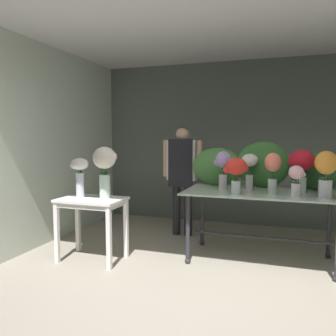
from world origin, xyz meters
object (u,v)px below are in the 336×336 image
(display_table_glass, at_px, (261,202))
(florist, at_px, (182,169))
(vase_blush_freesia, at_px, (296,179))
(vase_ivory_tulips, at_px, (250,165))
(vase_scarlet_lilies, at_px, (236,170))
(vase_white_roses_tall, at_px, (80,173))
(vase_cream_lisianthus_tall, at_px, (105,165))
(vase_coral_roses, at_px, (273,168))
(side_table_white, at_px, (92,207))
(vase_lilac_peonies, at_px, (223,166))
(vase_sunset_carnations, at_px, (326,170))
(vase_crimson_ranunculus, at_px, (301,164))

(display_table_glass, height_order, florist, florist)
(vase_blush_freesia, height_order, vase_ivory_tulips, vase_ivory_tulips)
(vase_scarlet_lilies, bearing_deg, florist, 132.23)
(vase_scarlet_lilies, xyz_separation_m, vase_white_roses_tall, (-1.84, -0.34, -0.06))
(vase_blush_freesia, bearing_deg, vase_cream_lisianthus_tall, -172.68)
(vase_scarlet_lilies, height_order, vase_coral_roses, vase_coral_roses)
(vase_blush_freesia, bearing_deg, vase_ivory_tulips, 138.87)
(side_table_white, bearing_deg, vase_coral_roses, 13.46)
(vase_lilac_peonies, bearing_deg, vase_sunset_carnations, -13.14)
(side_table_white, xyz_separation_m, vase_scarlet_lilies, (1.68, 0.34, 0.47))
(vase_lilac_peonies, bearing_deg, vase_coral_roses, -13.94)
(vase_scarlet_lilies, distance_m, vase_sunset_carnations, 0.94)
(side_table_white, height_order, vase_white_roses_tall, vase_white_roses_tall)
(display_table_glass, xyz_separation_m, vase_ivory_tulips, (-0.16, 0.18, 0.43))
(vase_scarlet_lilies, bearing_deg, vase_lilac_peonies, 123.83)
(vase_crimson_ranunculus, distance_m, vase_white_roses_tall, 2.63)
(vase_crimson_ranunculus, distance_m, vase_lilac_peonies, 0.91)
(display_table_glass, height_order, vase_lilac_peonies, vase_lilac_peonies)
(vase_blush_freesia, xyz_separation_m, vase_sunset_carnations, (0.29, 0.05, 0.10))
(vase_ivory_tulips, height_order, vase_white_roses_tall, vase_ivory_tulips)
(side_table_white, height_order, vase_scarlet_lilies, vase_scarlet_lilies)
(vase_sunset_carnations, distance_m, vase_ivory_tulips, 0.93)
(side_table_white, height_order, vase_sunset_carnations, vase_sunset_carnations)
(florist, xyz_separation_m, vase_white_roses_tall, (-0.90, -1.37, 0.05))
(vase_ivory_tulips, height_order, vase_cream_lisianthus_tall, vase_cream_lisianthus_tall)
(florist, bearing_deg, vase_lilac_peonies, -44.79)
(vase_ivory_tulips, bearing_deg, side_table_white, -155.82)
(florist, relative_size, vase_sunset_carnations, 3.25)
(vase_sunset_carnations, relative_size, vase_ivory_tulips, 1.15)
(vase_scarlet_lilies, distance_m, vase_cream_lisianthus_tall, 1.54)
(display_table_glass, distance_m, vase_white_roses_tall, 2.21)
(vase_coral_roses, bearing_deg, side_table_white, -166.54)
(vase_ivory_tulips, bearing_deg, florist, 151.27)
(vase_ivory_tulips, bearing_deg, vase_white_roses_tall, -157.60)
(vase_coral_roses, relative_size, vase_white_roses_tall, 0.98)
(vase_blush_freesia, distance_m, vase_sunset_carnations, 0.31)
(vase_scarlet_lilies, height_order, vase_white_roses_tall, vase_scarlet_lilies)
(vase_sunset_carnations, bearing_deg, vase_lilac_peonies, 166.86)
(vase_scarlet_lilies, relative_size, vase_blush_freesia, 1.20)
(florist, height_order, vase_cream_lisianthus_tall, florist)
(vase_scarlet_lilies, xyz_separation_m, vase_sunset_carnations, (0.94, 0.04, 0.02))
(florist, distance_m, vase_lilac_peonies, 1.04)
(display_table_glass, relative_size, vase_crimson_ranunculus, 3.58)
(display_table_glass, height_order, vase_scarlet_lilies, vase_scarlet_lilies)
(vase_cream_lisianthus_tall, bearing_deg, vase_lilac_peonies, 24.18)
(vase_white_roses_tall, relative_size, vase_cream_lisianthus_tall, 0.78)
(vase_crimson_ranunculus, height_order, vase_blush_freesia, vase_crimson_ranunculus)
(florist, distance_m, vase_crimson_ranunculus, 1.79)
(vase_lilac_peonies, distance_m, vase_cream_lisianthus_tall, 1.44)
(vase_crimson_ranunculus, bearing_deg, vase_scarlet_lilies, -153.51)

